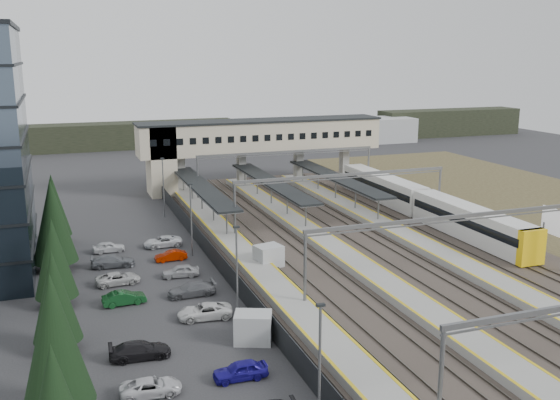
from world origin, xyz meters
name	(u,v)px	position (x,y,z in m)	size (l,w,h in m)	color
ground	(293,277)	(0.00, 0.00, 0.00)	(220.00, 220.00, 0.00)	#2B2B2D
conifer_row	(54,268)	(-22.00, -3.86, 4.84)	(4.42, 49.82, 9.50)	black
car_park	(171,311)	(-13.12, -5.70, 0.61)	(10.66, 44.54, 1.29)	silver
lampposts	(210,239)	(-8.00, 1.25, 4.34)	(0.50, 53.25, 8.07)	slate
fence	(217,259)	(-6.50, 5.00, 1.00)	(0.08, 90.00, 2.00)	#26282B
relay_cabin_near	(253,328)	(-8.00, -12.32, 1.17)	(3.36, 2.95, 2.33)	#A5A8AA
relay_cabin_far	(269,257)	(-1.43, 3.37, 1.20)	(3.02, 2.69, 2.39)	#A5A8AA
rail_corridor	(355,250)	(9.34, 5.00, 0.29)	(34.00, 90.00, 0.92)	#352E28
canopies	(271,182)	(7.00, 27.00, 3.92)	(23.10, 30.00, 3.28)	black
footbridge	(245,140)	(7.70, 42.00, 7.93)	(40.40, 6.40, 11.20)	beige
gantries	(388,202)	(12.00, 3.00, 6.00)	(28.40, 62.28, 7.17)	slate
train	(423,204)	(24.00, 14.60, 2.15)	(3.00, 41.76, 3.78)	silver
treeline_far	(250,132)	(23.81, 92.28, 2.95)	(170.00, 19.00, 7.00)	black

